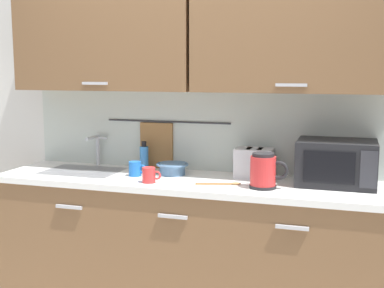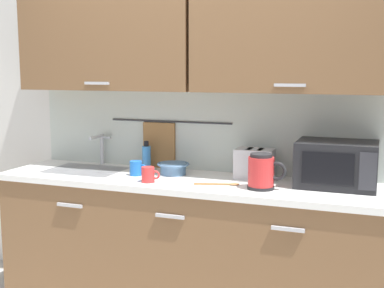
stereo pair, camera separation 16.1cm
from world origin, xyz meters
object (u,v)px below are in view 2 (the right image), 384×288
dish_soap_bottle (146,157)px  toaster (255,163)px  microwave (337,164)px  mug_near_sink (136,168)px  mixing_bowl (173,168)px  electric_kettle (262,172)px  mug_by_kettle (148,175)px  wooden_spoon (222,184)px

dish_soap_bottle → toaster: bearing=-3.0°
toaster → microwave: bearing=-6.1°
mug_near_sink → mixing_bowl: 0.24m
electric_kettle → mug_near_sink: size_ratio=1.89×
electric_kettle → mug_near_sink: electric_kettle is taller
microwave → electric_kettle: 0.46m
toaster → dish_soap_bottle: bearing=177.0°
mixing_bowl → toaster: size_ratio=0.84×
microwave → dish_soap_bottle: size_ratio=2.35×
dish_soap_bottle → mug_by_kettle: bearing=-62.9°
electric_kettle → mug_near_sink: bearing=174.2°
microwave → mug_near_sink: microwave is taller
mixing_bowl → mug_near_sink: bearing=-152.1°
mug_near_sink → mixing_bowl: (0.21, 0.11, -0.00)m
dish_soap_bottle → mug_near_sink: (0.03, -0.23, -0.04)m
electric_kettle → dish_soap_bottle: size_ratio=1.16×
microwave → electric_kettle: (-0.40, -0.22, -0.03)m
electric_kettle → mug_by_kettle: 0.70m
mixing_bowl → toaster: 0.54m
electric_kettle → mug_by_kettle: (-0.69, -0.07, -0.05)m
electric_kettle → wooden_spoon: electric_kettle is taller
toaster → mug_by_kettle: 0.68m
mixing_bowl → mug_by_kettle: size_ratio=1.78×
microwave → mug_near_sink: (-1.25, -0.13, -0.09)m
dish_soap_bottle → wooden_spoon: dish_soap_bottle is taller
mug_near_sink → wooden_spoon: mug_near_sink is taller
microwave → dish_soap_bottle: microwave is taller
dish_soap_bottle → mug_near_sink: 0.23m
microwave → dish_soap_bottle: bearing=175.8°
toaster → wooden_spoon: 0.30m
toaster → mug_by_kettle: (-0.59, -0.34, -0.05)m
mixing_bowl → toaster: (0.53, 0.07, 0.05)m
microwave → wooden_spoon: microwave is taller
toaster → mug_near_sink: bearing=-166.2°
microwave → mug_near_sink: size_ratio=3.83×
microwave → mug_by_kettle: 1.13m
electric_kettle → mug_near_sink: (-0.85, 0.09, -0.05)m
mixing_bowl → mug_by_kettle: 0.28m
mug_near_sink → mug_by_kettle: 0.23m
electric_kettle → mug_by_kettle: size_ratio=1.89×
wooden_spoon → microwave: bearing=17.6°
electric_kettle → microwave: bearing=28.6°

